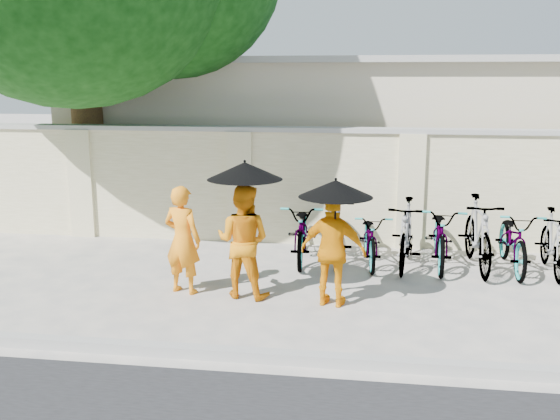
# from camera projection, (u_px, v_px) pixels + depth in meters

# --- Properties ---
(ground) EXTENTS (80.00, 80.00, 0.00)m
(ground) POSITION_uv_depth(u_px,v_px,m) (268.00, 303.00, 8.26)
(ground) COLOR beige
(kerb) EXTENTS (40.00, 0.16, 0.12)m
(kerb) POSITION_uv_depth(u_px,v_px,m) (242.00, 355.00, 6.60)
(kerb) COLOR #989793
(kerb) RESTS_ON ground
(compound_wall) EXTENTS (20.00, 0.30, 2.00)m
(compound_wall) POSITION_uv_depth(u_px,v_px,m) (352.00, 189.00, 11.01)
(compound_wall) COLOR beige
(compound_wall) RESTS_ON ground
(building_behind) EXTENTS (14.00, 6.00, 3.20)m
(building_behind) POSITION_uv_depth(u_px,v_px,m) (401.00, 136.00, 14.42)
(building_behind) COLOR #C0B693
(building_behind) RESTS_ON ground
(monk_left) EXTENTS (0.63, 0.50, 1.51)m
(monk_left) POSITION_uv_depth(u_px,v_px,m) (183.00, 240.00, 8.55)
(monk_left) COLOR orange
(monk_left) RESTS_ON ground
(monk_center) EXTENTS (0.85, 0.72, 1.55)m
(monk_center) POSITION_uv_depth(u_px,v_px,m) (243.00, 241.00, 8.40)
(monk_center) COLOR orange
(monk_center) RESTS_ON ground
(parasol_center) EXTENTS (0.99, 0.99, 0.98)m
(parasol_center) POSITION_uv_depth(u_px,v_px,m) (245.00, 171.00, 8.11)
(parasol_center) COLOR black
(parasol_center) RESTS_ON ground
(monk_right) EXTENTS (0.92, 0.54, 1.47)m
(monk_right) POSITION_uv_depth(u_px,v_px,m) (333.00, 251.00, 8.05)
(monk_right) COLOR orange
(monk_right) RESTS_ON ground
(parasol_right) EXTENTS (0.94, 0.94, 0.85)m
(parasol_right) POSITION_uv_depth(u_px,v_px,m) (336.00, 189.00, 7.80)
(parasol_right) COLOR black
(parasol_right) RESTS_ON ground
(bike_0) EXTENTS (0.77, 1.91, 0.99)m
(bike_0) POSITION_uv_depth(u_px,v_px,m) (303.00, 231.00, 10.11)
(bike_0) COLOR gray
(bike_0) RESTS_ON ground
(bike_1) EXTENTS (0.59, 1.90, 1.13)m
(bike_1) POSITION_uv_depth(u_px,v_px,m) (337.00, 227.00, 10.05)
(bike_1) COLOR gray
(bike_1) RESTS_ON ground
(bike_2) EXTENTS (0.70, 1.68, 0.86)m
(bike_2) POSITION_uv_depth(u_px,v_px,m) (371.00, 238.00, 9.92)
(bike_2) COLOR gray
(bike_2) RESTS_ON ground
(bike_3) EXTENTS (0.74, 1.84, 1.07)m
(bike_3) POSITION_uv_depth(u_px,v_px,m) (406.00, 234.00, 9.73)
(bike_3) COLOR gray
(bike_3) RESTS_ON ground
(bike_4) EXTENTS (0.76, 1.93, 1.00)m
(bike_4) POSITION_uv_depth(u_px,v_px,m) (441.00, 235.00, 9.81)
(bike_4) COLOR gray
(bike_4) RESTS_ON ground
(bike_5) EXTENTS (0.60, 1.91, 1.14)m
(bike_5) POSITION_uv_depth(u_px,v_px,m) (478.00, 234.00, 9.62)
(bike_5) COLOR gray
(bike_5) RESTS_ON ground
(bike_6) EXTENTS (0.66, 1.85, 0.97)m
(bike_6) POSITION_uv_depth(u_px,v_px,m) (514.00, 240.00, 9.60)
(bike_6) COLOR gray
(bike_6) RESTS_ON ground
(bike_7) EXTENTS (0.56, 1.65, 0.98)m
(bike_7) POSITION_uv_depth(u_px,v_px,m) (553.00, 242.00, 9.42)
(bike_7) COLOR gray
(bike_7) RESTS_ON ground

